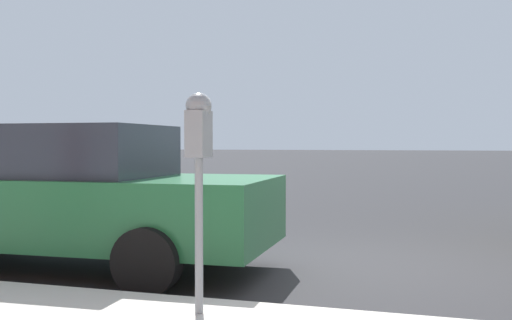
% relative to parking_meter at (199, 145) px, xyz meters
% --- Properties ---
extents(ground_plane, '(220.00, 220.00, 0.00)m').
position_rel_parking_meter_xyz_m(ground_plane, '(2.62, -0.59, -1.39)').
color(ground_plane, '#2B2B2D').
extents(parking_meter, '(0.21, 0.19, 1.60)m').
position_rel_parking_meter_xyz_m(parking_meter, '(0.00, 0.00, 0.00)').
color(parking_meter, gray).
rests_on(parking_meter, sidewalk).
extents(car_green, '(2.14, 4.92, 1.60)m').
position_rel_parking_meter_xyz_m(car_green, '(1.71, 2.47, -0.56)').
color(car_green, '#1E5B33').
rests_on(car_green, ground_plane).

